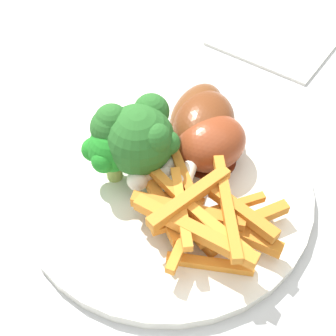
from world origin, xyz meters
The scene contains 9 objects.
dining_table centered at (0.00, 0.00, 0.62)m, with size 1.26×0.89×0.71m.
dinner_plate centered at (0.00, -0.02, 0.72)m, with size 0.27×0.27×0.01m, color white.
broccoli_floret_front centered at (0.01, -0.05, 0.77)m, with size 0.07×0.07×0.08m.
broccoli_floret_middle centered at (0.03, -0.06, 0.76)m, with size 0.05×0.05×0.06m.
carrot_fries_pile centered at (0.02, 0.04, 0.75)m, with size 0.12×0.14×0.04m.
chicken_drumstick_near centered at (-0.06, -0.03, 0.75)m, with size 0.13×0.09×0.05m.
chicken_drumstick_far centered at (-0.07, -0.04, 0.74)m, with size 0.13×0.07×0.04m.
chicken_drumstick_extra centered at (-0.04, -0.01, 0.75)m, with size 0.13×0.08×0.05m.
napkin centered at (-0.30, -0.08, 0.71)m, with size 0.17×0.14×0.00m, color white.
Camera 1 is at (0.20, 0.16, 1.07)m, focal length 49.88 mm.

